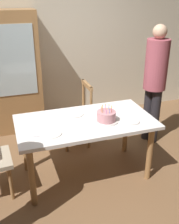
{
  "coord_description": "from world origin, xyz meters",
  "views": [
    {
      "loc": [
        -0.85,
        -2.67,
        2.15
      ],
      "look_at": [
        0.05,
        0.0,
        0.86
      ],
      "focal_mm": 42.89,
      "sensor_mm": 36.0,
      "label": 1
    }
  ],
  "objects_px": {
    "chair_spindle_back": "(76,116)",
    "birthday_cake": "(106,117)",
    "dining_table": "(86,128)",
    "person_guest": "(155,78)",
    "china_cabinet": "(4,75)",
    "plate_far_side": "(74,114)",
    "plate_near_guest": "(130,121)",
    "plate_near_celebrant": "(51,133)"
  },
  "relations": [
    {
      "from": "birthday_cake",
      "to": "plate_far_side",
      "type": "distance_m",
      "value": 0.42
    },
    {
      "from": "dining_table",
      "to": "birthday_cake",
      "type": "bearing_deg",
      "value": -24.31
    },
    {
      "from": "plate_near_celebrant",
      "to": "plate_far_side",
      "type": "distance_m",
      "value": 0.53
    },
    {
      "from": "birthday_cake",
      "to": "plate_near_guest",
      "type": "height_order",
      "value": "birthday_cake"
    },
    {
      "from": "plate_near_celebrant",
      "to": "china_cabinet",
      "type": "distance_m",
      "value": 1.8
    },
    {
      "from": "plate_near_celebrant",
      "to": "person_guest",
      "type": "xyz_separation_m",
      "value": [
        1.65,
        0.7,
        0.23
      ]
    },
    {
      "from": "plate_near_celebrant",
      "to": "china_cabinet",
      "type": "xyz_separation_m",
      "value": [
        -0.39,
        1.75,
        0.19
      ]
    },
    {
      "from": "dining_table",
      "to": "plate_near_celebrant",
      "type": "bearing_deg",
      "value": -156.22
    },
    {
      "from": "birthday_cake",
      "to": "person_guest",
      "type": "xyz_separation_m",
      "value": [
        0.99,
        0.61,
        0.18
      ]
    },
    {
      "from": "dining_table",
      "to": "birthday_cake",
      "type": "distance_m",
      "value": 0.29
    },
    {
      "from": "dining_table",
      "to": "plate_near_celebrant",
      "type": "xyz_separation_m",
      "value": [
        -0.44,
        -0.19,
        0.1
      ]
    },
    {
      "from": "plate_near_celebrant",
      "to": "china_cabinet",
      "type": "bearing_deg",
      "value": 102.43
    },
    {
      "from": "chair_spindle_back",
      "to": "birthday_cake",
      "type": "bearing_deg",
      "value": -81.73
    },
    {
      "from": "chair_spindle_back",
      "to": "person_guest",
      "type": "height_order",
      "value": "person_guest"
    },
    {
      "from": "birthday_cake",
      "to": "plate_near_guest",
      "type": "distance_m",
      "value": 0.28
    },
    {
      "from": "plate_near_celebrant",
      "to": "china_cabinet",
      "type": "relative_size",
      "value": 0.12
    },
    {
      "from": "birthday_cake",
      "to": "person_guest",
      "type": "distance_m",
      "value": 1.17
    },
    {
      "from": "plate_far_side",
      "to": "china_cabinet",
      "type": "bearing_deg",
      "value": 118.7
    },
    {
      "from": "plate_near_guest",
      "to": "china_cabinet",
      "type": "xyz_separation_m",
      "value": [
        -1.31,
        1.75,
        0.19
      ]
    },
    {
      "from": "dining_table",
      "to": "plate_near_guest",
      "type": "bearing_deg",
      "value": -21.99
    },
    {
      "from": "plate_near_celebrant",
      "to": "chair_spindle_back",
      "type": "xyz_separation_m",
      "value": [
        0.54,
        0.95,
        -0.31
      ]
    },
    {
      "from": "birthday_cake",
      "to": "dining_table",
      "type": "bearing_deg",
      "value": 155.69
    },
    {
      "from": "plate_far_side",
      "to": "chair_spindle_back",
      "type": "xyz_separation_m",
      "value": [
        0.18,
        0.56,
        -0.31
      ]
    },
    {
      "from": "dining_table",
      "to": "china_cabinet",
      "type": "height_order",
      "value": "china_cabinet"
    },
    {
      "from": "plate_near_guest",
      "to": "chair_spindle_back",
      "type": "height_order",
      "value": "chair_spindle_back"
    },
    {
      "from": "chair_spindle_back",
      "to": "person_guest",
      "type": "relative_size",
      "value": 0.54
    },
    {
      "from": "plate_near_guest",
      "to": "plate_near_celebrant",
      "type": "bearing_deg",
      "value": 180.0
    },
    {
      "from": "chair_spindle_back",
      "to": "china_cabinet",
      "type": "bearing_deg",
      "value": 138.9
    },
    {
      "from": "plate_near_celebrant",
      "to": "chair_spindle_back",
      "type": "distance_m",
      "value": 1.13
    },
    {
      "from": "dining_table",
      "to": "china_cabinet",
      "type": "distance_m",
      "value": 1.79
    },
    {
      "from": "plate_near_guest",
      "to": "china_cabinet",
      "type": "distance_m",
      "value": 2.19
    },
    {
      "from": "birthday_cake",
      "to": "plate_near_celebrant",
      "type": "distance_m",
      "value": 0.67
    },
    {
      "from": "birthday_cake",
      "to": "plate_far_side",
      "type": "relative_size",
      "value": 1.27
    },
    {
      "from": "birthday_cake",
      "to": "person_guest",
      "type": "height_order",
      "value": "person_guest"
    },
    {
      "from": "plate_far_side",
      "to": "chair_spindle_back",
      "type": "bearing_deg",
      "value": 72.35
    },
    {
      "from": "person_guest",
      "to": "dining_table",
      "type": "bearing_deg",
      "value": -157.24
    },
    {
      "from": "dining_table",
      "to": "china_cabinet",
      "type": "relative_size",
      "value": 0.84
    },
    {
      "from": "plate_near_celebrant",
      "to": "person_guest",
      "type": "distance_m",
      "value": 1.81
    },
    {
      "from": "china_cabinet",
      "to": "dining_table",
      "type": "bearing_deg",
      "value": -62.04
    },
    {
      "from": "plate_near_guest",
      "to": "chair_spindle_back",
      "type": "xyz_separation_m",
      "value": [
        -0.38,
        0.95,
        -0.31
      ]
    },
    {
      "from": "plate_far_side",
      "to": "chair_spindle_back",
      "type": "height_order",
      "value": "chair_spindle_back"
    },
    {
      "from": "plate_near_celebrant",
      "to": "person_guest",
      "type": "relative_size",
      "value": 0.13
    }
  ]
}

